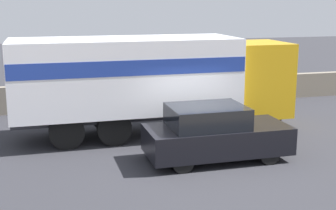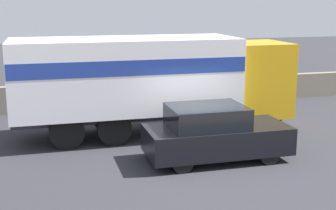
% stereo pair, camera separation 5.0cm
% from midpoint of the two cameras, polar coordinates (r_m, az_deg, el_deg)
% --- Properties ---
extents(ground_plane, '(80.00, 80.00, 0.00)m').
position_cam_midpoint_polar(ground_plane, '(13.10, 4.55, -6.89)').
color(ground_plane, '#2D2D33').
extents(stone_wall_backdrop, '(60.00, 0.35, 1.09)m').
position_cam_midpoint_polar(stone_wall_backdrop, '(19.74, -2.54, 1.44)').
color(stone_wall_backdrop, gray).
rests_on(stone_wall_backdrop, ground_plane).
extents(box_truck, '(9.15, 2.62, 3.21)m').
position_cam_midpoint_polar(box_truck, '(15.26, -2.32, 3.50)').
color(box_truck, gold).
rests_on(box_truck, ground_plane).
extents(car_hatchback, '(3.97, 1.73, 1.56)m').
position_cam_midpoint_polar(car_hatchback, '(13.05, 5.78, -3.49)').
color(car_hatchback, black).
rests_on(car_hatchback, ground_plane).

